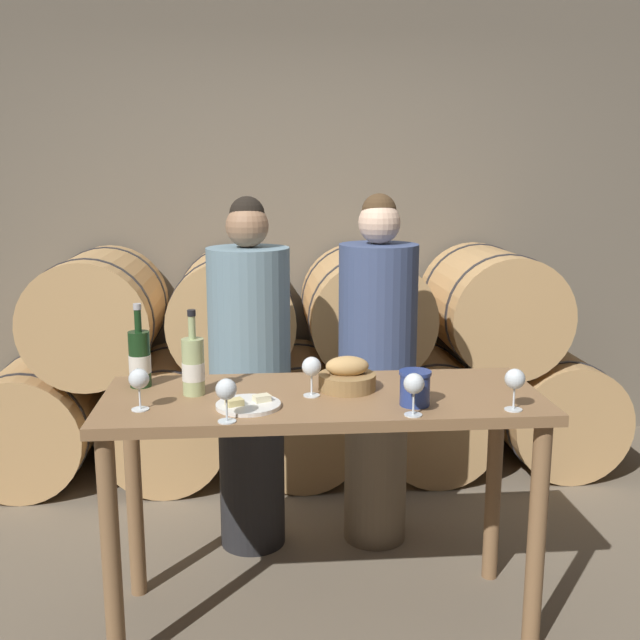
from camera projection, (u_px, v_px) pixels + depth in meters
ground_plane at (323, 618)px, 2.88m from camera, size 10.00×10.00×0.00m
stone_wall_back at (294, 184)px, 4.55m from camera, size 10.00×0.12×3.20m
barrel_stack at (300, 367)px, 4.23m from camera, size 3.59×0.83×1.26m
tasting_table at (323, 432)px, 2.73m from camera, size 1.58×0.60×0.90m
person_left at (250, 376)px, 3.31m from camera, size 0.36×0.36×1.58m
person_right at (377, 371)px, 3.35m from camera, size 0.35×0.35×1.59m
wine_bottle_red at (140, 358)px, 2.78m from camera, size 0.08×0.08×0.31m
wine_bottle_white at (193, 366)px, 2.68m from camera, size 0.08×0.08×0.31m
blue_crock at (415, 387)px, 2.57m from camera, size 0.11×0.11×0.12m
bread_basket at (347, 377)px, 2.75m from camera, size 0.21×0.21×0.13m
cheese_plate at (248, 405)px, 2.55m from camera, size 0.22×0.22×0.04m
wine_glass_far_left at (139, 380)px, 2.51m from camera, size 0.07×0.07×0.14m
wine_glass_left at (226, 391)px, 2.39m from camera, size 0.07×0.07×0.14m
wine_glass_center at (312, 368)px, 2.66m from camera, size 0.07×0.07×0.14m
wine_glass_right at (414, 385)px, 2.45m from camera, size 0.07×0.07×0.14m
wine_glass_far_right at (515, 380)px, 2.50m from camera, size 0.07×0.07×0.14m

